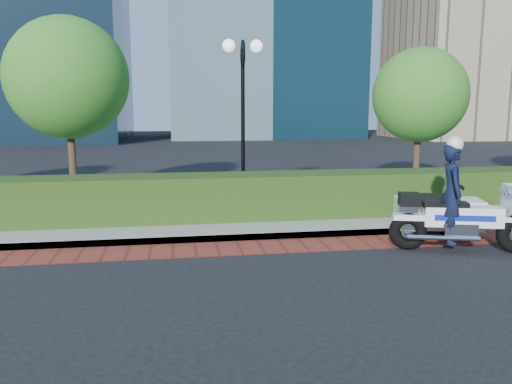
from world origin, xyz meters
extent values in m
plane|color=black|center=(0.00, 0.00, 0.00)|extent=(120.00, 120.00, 0.00)
cube|color=maroon|center=(0.00, 1.50, 0.01)|extent=(60.00, 1.00, 0.01)
cube|color=gray|center=(0.00, 6.00, 0.07)|extent=(60.00, 8.00, 0.15)
cube|color=black|center=(0.00, 3.60, 0.65)|extent=(18.00, 1.20, 1.00)
cylinder|color=black|center=(1.00, 5.20, 0.30)|extent=(0.30, 0.30, 0.30)
cylinder|color=black|center=(1.00, 5.20, 2.15)|extent=(0.10, 0.10, 3.70)
cylinder|color=black|center=(1.00, 5.20, 4.00)|extent=(0.04, 0.70, 0.70)
sphere|color=white|center=(0.65, 5.20, 4.20)|extent=(0.32, 0.32, 0.32)
sphere|color=white|center=(1.35, 5.20, 4.20)|extent=(0.32, 0.32, 0.32)
cylinder|color=#332319|center=(-3.50, 6.50, 1.23)|extent=(0.20, 0.20, 2.17)
sphere|color=#196218|center=(-3.50, 6.50, 3.44)|extent=(3.20, 3.20, 3.20)
cylinder|color=#332319|center=(6.50, 6.50, 1.11)|extent=(0.20, 0.20, 1.92)
sphere|color=#196218|center=(6.50, 6.50, 3.05)|extent=(2.80, 2.80, 2.80)
torus|color=black|center=(3.52, 0.90, 0.35)|extent=(0.74, 0.40, 0.71)
cube|color=white|center=(4.45, 0.64, 0.66)|extent=(1.43, 0.71, 0.36)
cube|color=silver|center=(4.40, 0.65, 0.41)|extent=(0.68, 0.57, 0.30)
cube|color=black|center=(4.14, 0.73, 0.88)|extent=(0.86, 0.53, 0.11)
cube|color=black|center=(3.52, 0.90, 0.96)|extent=(0.45, 0.43, 0.24)
cube|color=white|center=(4.49, 1.57, 0.53)|extent=(1.80, 1.17, 0.59)
cube|color=black|center=(4.39, 1.60, 0.85)|extent=(0.87, 0.72, 0.09)
torus|color=black|center=(4.53, 2.09, 0.27)|extent=(0.56, 0.31, 0.53)
imported|color=black|center=(4.24, 0.70, 1.08)|extent=(0.61, 0.77, 1.84)
sphere|color=white|center=(4.24, 0.70, 1.98)|extent=(0.30, 0.30, 0.30)
camera|label=1|loc=(-0.76, -7.62, 2.57)|focal=35.00mm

